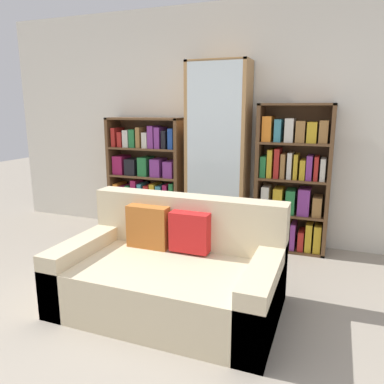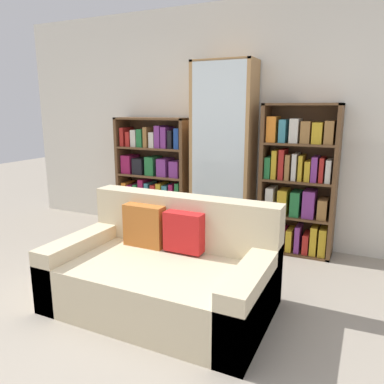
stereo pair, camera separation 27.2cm
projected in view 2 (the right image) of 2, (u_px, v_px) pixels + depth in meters
name	position (u px, v px, depth m)	size (l,w,h in m)	color
ground_plane	(107.00, 360.00, 2.36)	(16.00, 16.00, 0.00)	gray
wall_back	(241.00, 125.00, 4.32)	(6.23, 0.06, 2.70)	silver
couch	(164.00, 272.00, 2.97)	(1.68, 1.00, 0.83)	beige
bookshelf_left	(154.00, 178.00, 4.73)	(0.96, 0.32, 1.43)	brown
display_cabinet	(223.00, 155.00, 4.25)	(0.69, 0.36, 2.05)	#AD7F4C
bookshelf_right	(298.00, 184.00, 3.97)	(0.78, 0.32, 1.60)	brown
wine_bottle	(236.00, 244.00, 3.89)	(0.09, 0.09, 0.40)	#143819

